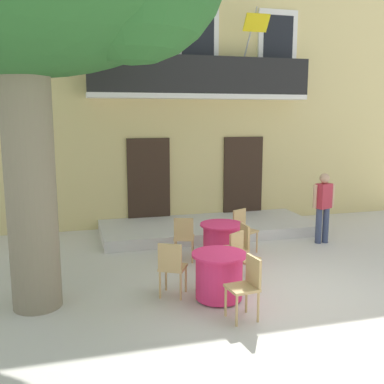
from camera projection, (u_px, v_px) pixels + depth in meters
ground_plane at (287, 293)px, 7.31m from camera, size 120.00×120.00×0.00m
building_facade at (179, 85)px, 13.28m from camera, size 13.00×5.09×7.50m
entrance_step_platform at (208, 228)px, 11.02m from camera, size 5.24×2.09×0.25m
cafe_table_near_tree at (222, 242)px, 8.86m from camera, size 0.86×0.86×0.76m
cafe_chair_near_tree_0 at (239, 245)px, 8.15m from camera, size 0.40×0.40×0.91m
cafe_chair_near_tree_1 at (243, 228)px, 9.40m from camera, size 0.54×0.54×0.91m
cafe_chair_near_tree_2 at (184, 236)px, 8.78m from camera, size 0.50×0.50×0.91m
cafe_table_middle at (219, 276)px, 6.99m from camera, size 0.86×0.86×0.76m
cafe_chair_middle_0 at (247, 283)px, 6.31m from camera, size 0.45×0.45×0.91m
cafe_chair_middle_1 at (241, 255)px, 7.58m from camera, size 0.56×0.56×0.91m
cafe_chair_middle_2 at (172, 265)px, 7.06m from camera, size 0.54×0.54×0.91m
pedestrian_near_entrance at (323, 204)px, 10.01m from camera, size 0.53×0.32×1.60m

